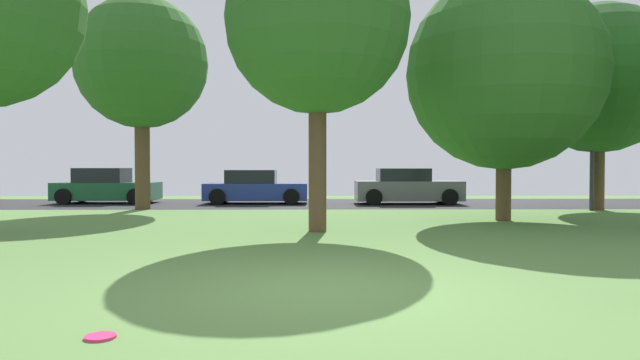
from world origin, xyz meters
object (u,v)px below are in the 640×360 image
object	(u,v)px
oak_tree_center	(599,79)
parked_car_grey	(407,188)
street_lamp_post	(592,145)
maple_tree_near	(317,22)
parked_car_blue	(255,188)
oak_tree_right	(504,72)
parked_car_green	(106,187)
frisbee_disc	(100,337)
maple_tree_far	(142,63)

from	to	relation	value
oak_tree_center	parked_car_grey	distance (m)	7.89
parked_car_grey	street_lamp_post	size ratio (longest dim) A/B	0.94
maple_tree_near	street_lamp_post	world-z (taller)	maple_tree_near
parked_car_blue	street_lamp_post	bearing A→B (deg)	-17.87
oak_tree_right	parked_car_green	xyz separation A→B (m)	(-13.77, 7.59, -3.46)
parked_car_blue	street_lamp_post	world-z (taller)	street_lamp_post
frisbee_disc	parked_car_blue	size ratio (longest dim) A/B	0.07
maple_tree_far	parked_car_blue	xyz separation A→B (m)	(3.65, 3.04, -4.49)
oak_tree_center	maple_tree_far	bearing A→B (deg)	178.14
oak_tree_right	maple_tree_near	size ratio (longest dim) A/B	0.98
maple_tree_far	street_lamp_post	bearing A→B (deg)	-2.91
maple_tree_far	oak_tree_right	world-z (taller)	maple_tree_far
oak_tree_center	parked_car_grey	xyz separation A→B (m)	(-6.07, 3.22, -3.87)
oak_tree_center	parked_car_green	world-z (taller)	oak_tree_center
parked_car_green	oak_tree_right	bearing A→B (deg)	-28.88
maple_tree_near	street_lamp_post	distance (m)	11.50
frisbee_disc	parked_car_grey	bearing A→B (deg)	72.08
street_lamp_post	parked_car_grey	bearing A→B (deg)	148.64
oak_tree_right	parked_car_grey	world-z (taller)	oak_tree_right
parked_car_green	parked_car_blue	world-z (taller)	parked_car_green
street_lamp_post	maple_tree_far	bearing A→B (deg)	177.09
oak_tree_center	frisbee_disc	size ratio (longest dim) A/B	26.32
parked_car_blue	parked_car_grey	xyz separation A→B (m)	(6.14, -0.33, 0.03)
maple_tree_near	oak_tree_right	bearing A→B (deg)	26.11
oak_tree_center	street_lamp_post	size ratio (longest dim) A/B	1.58
oak_tree_center	street_lamp_post	distance (m)	2.32
oak_tree_right	parked_car_green	distance (m)	16.10
parked_car_green	parked_car_grey	size ratio (longest dim) A/B	0.96
maple_tree_near	parked_car_green	xyz separation A→B (m)	(-8.56, 10.14, -4.17)
maple_tree_far	parked_car_blue	size ratio (longest dim) A/B	1.80
maple_tree_far	oak_tree_right	bearing A→B (deg)	-20.75
parked_car_blue	parked_car_grey	bearing A→B (deg)	-3.12
parked_car_green	parked_car_blue	distance (m)	6.14
maple_tree_near	parked_car_green	size ratio (longest dim) A/B	1.73
oak_tree_center	frisbee_disc	xyz separation A→B (m)	(-11.77, -14.39, -4.52)
maple_tree_far	parked_car_green	world-z (taller)	maple_tree_far
maple_tree_far	parked_car_blue	world-z (taller)	maple_tree_far
parked_car_green	street_lamp_post	bearing A→B (deg)	-12.85
maple_tree_near	oak_tree_center	bearing A→B (deg)	32.84
maple_tree_far	parked_car_grey	bearing A→B (deg)	15.44
oak_tree_center	parked_car_grey	world-z (taller)	oak_tree_center
parked_car_grey	street_lamp_post	world-z (taller)	street_lamp_post
parked_car_green	maple_tree_near	bearing A→B (deg)	-49.84
maple_tree_far	maple_tree_near	xyz separation A→B (m)	(6.08, -6.83, -0.29)
parked_car_blue	maple_tree_far	bearing A→B (deg)	-140.26
oak_tree_right	oak_tree_center	bearing A→B (deg)	39.43
maple_tree_near	parked_car_blue	distance (m)	10.99
frisbee_disc	oak_tree_center	bearing A→B (deg)	50.73
oak_tree_center	oak_tree_right	bearing A→B (deg)	-140.57
parked_car_blue	parked_car_green	bearing A→B (deg)	177.40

